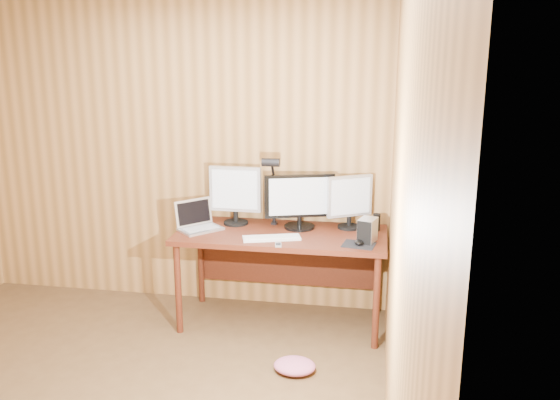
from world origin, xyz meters
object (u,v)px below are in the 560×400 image
(monitor_right, at_px, (350,200))
(desk_lamp, at_px, (272,181))
(keyboard, at_px, (272,238))
(mouse, at_px, (359,242))
(hard_drive, at_px, (367,230))
(laptop, at_px, (198,222))
(desk, at_px, (283,245))
(phone, at_px, (278,245))
(speaker, at_px, (377,222))
(monitor_left, at_px, (235,193))
(monitor_center, at_px, (300,200))

(monitor_right, relative_size, desk_lamp, 0.70)
(keyboard, bearing_deg, mouse, -19.52)
(hard_drive, bearing_deg, laptop, -167.37)
(desk, height_order, monitor_right, monitor_right)
(phone, height_order, desk_lamp, desk_lamp)
(mouse, relative_size, desk_lamp, 0.18)
(mouse, relative_size, speaker, 0.81)
(hard_drive, relative_size, phone, 1.92)
(keyboard, bearing_deg, desk, 62.81)
(monitor_left, distance_m, mouse, 1.08)
(desk, bearing_deg, mouse, -24.13)
(monitor_left, distance_m, phone, 0.68)
(phone, bearing_deg, speaker, 25.08)
(desk, distance_m, phone, 0.40)
(keyboard, height_order, desk_lamp, desk_lamp)
(monitor_left, relative_size, mouse, 4.34)
(monitor_right, xyz_separation_m, hard_drive, (0.15, -0.32, -0.14))
(laptop, relative_size, desk_lamp, 0.65)
(keyboard, xyz_separation_m, phone, (0.07, -0.13, -0.00))
(laptop, xyz_separation_m, phone, (0.69, -0.29, -0.05))
(hard_drive, bearing_deg, desk, -178.93)
(monitor_center, xyz_separation_m, monitor_left, (-0.52, 0.02, 0.03))
(monitor_left, xyz_separation_m, monitor_right, (0.90, 0.04, -0.03))
(monitor_center, relative_size, hard_drive, 2.89)
(monitor_left, relative_size, speaker, 3.52)
(hard_drive, xyz_separation_m, speaker, (0.06, 0.29, -0.02))
(laptop, distance_m, phone, 0.75)
(keyboard, bearing_deg, monitor_center, 45.15)
(monitor_right, bearing_deg, monitor_left, 152.35)
(keyboard, bearing_deg, speaker, 7.47)
(monitor_right, bearing_deg, desk, 164.45)
(laptop, distance_m, desk_lamp, 0.66)
(keyboard, bearing_deg, phone, -78.65)
(speaker, bearing_deg, laptop, -172.03)
(laptop, xyz_separation_m, speaker, (1.37, 0.19, 0.01))
(monitor_right, xyz_separation_m, desk_lamp, (-0.60, -0.06, 0.14))
(monitor_left, xyz_separation_m, hard_drive, (1.05, -0.28, -0.16))
(desk, bearing_deg, phone, -85.37)
(monitor_right, bearing_deg, laptop, 160.52)
(mouse, bearing_deg, laptop, -178.37)
(desk, distance_m, hard_drive, 0.71)
(desk, bearing_deg, desk_lamp, 144.52)
(desk_lamp, bearing_deg, monitor_right, 19.81)
(monitor_right, distance_m, laptop, 1.19)
(speaker, distance_m, desk_lamp, 0.86)
(laptop, distance_m, speaker, 1.39)
(keyboard, bearing_deg, desk_lamp, 81.82)
(monitor_left, height_order, desk_lamp, desk_lamp)
(monitor_center, height_order, hard_drive, monitor_center)
(desk, xyz_separation_m, monitor_center, (0.12, 0.07, 0.34))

